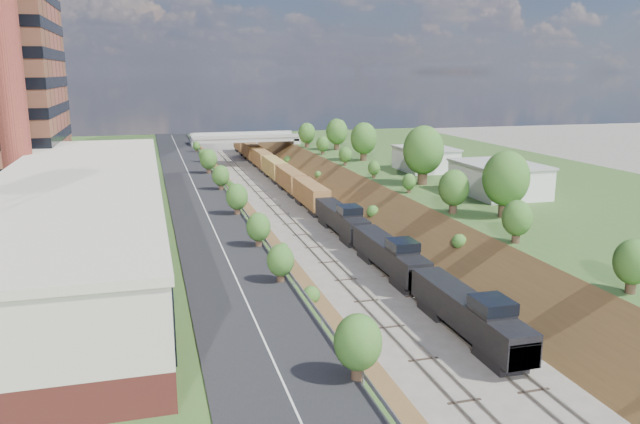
% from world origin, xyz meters
% --- Properties ---
extents(platform_left, '(44.00, 180.00, 5.00)m').
position_xyz_m(platform_left, '(-33.00, 60.00, 2.50)').
color(platform_left, '#325824').
rests_on(platform_left, ground).
extents(platform_right, '(44.00, 180.00, 5.00)m').
position_xyz_m(platform_right, '(33.00, 60.00, 2.50)').
color(platform_right, '#325824').
rests_on(platform_right, ground).
extents(embankment_left, '(10.00, 180.00, 10.00)m').
position_xyz_m(embankment_left, '(-11.00, 60.00, 0.00)').
color(embankment_left, brown).
rests_on(embankment_left, ground).
extents(embankment_right, '(10.00, 180.00, 10.00)m').
position_xyz_m(embankment_right, '(11.00, 60.00, 0.00)').
color(embankment_right, brown).
rests_on(embankment_right, ground).
extents(rail_left_track, '(1.58, 180.00, 0.18)m').
position_xyz_m(rail_left_track, '(-2.60, 60.00, 0.09)').
color(rail_left_track, gray).
rests_on(rail_left_track, ground).
extents(rail_right_track, '(1.58, 180.00, 0.18)m').
position_xyz_m(rail_right_track, '(2.60, 60.00, 0.09)').
color(rail_right_track, gray).
rests_on(rail_right_track, ground).
extents(road, '(8.00, 180.00, 0.10)m').
position_xyz_m(road, '(-15.50, 60.00, 5.05)').
color(road, black).
rests_on(road, platform_left).
extents(guardrail, '(0.10, 171.00, 0.70)m').
position_xyz_m(guardrail, '(-11.40, 59.80, 5.55)').
color(guardrail, '#99999E').
rests_on(guardrail, platform_left).
extents(commercial_building, '(14.30, 62.30, 7.00)m').
position_xyz_m(commercial_building, '(-28.00, 38.00, 8.51)').
color(commercial_building, brown).
rests_on(commercial_building, platform_left).
extents(smokestack, '(3.20, 3.20, 40.00)m').
position_xyz_m(smokestack, '(-36.00, 56.00, 25.00)').
color(smokestack, brown).
rests_on(smokestack, platform_left).
extents(overpass, '(24.50, 8.30, 7.40)m').
position_xyz_m(overpass, '(0.00, 122.00, 4.92)').
color(overpass, gray).
rests_on(overpass, ground).
extents(white_building_near, '(9.00, 12.00, 4.00)m').
position_xyz_m(white_building_near, '(23.50, 52.00, 7.00)').
color(white_building_near, silver).
rests_on(white_building_near, platform_right).
extents(white_building_far, '(8.00, 10.00, 3.60)m').
position_xyz_m(white_building_far, '(23.00, 74.00, 6.80)').
color(white_building_far, silver).
rests_on(white_building_far, platform_right).
extents(tree_right_large, '(5.25, 5.25, 7.61)m').
position_xyz_m(tree_right_large, '(17.00, 40.00, 9.38)').
color(tree_right_large, '#473323').
rests_on(tree_right_large, platform_right).
extents(tree_left_crest, '(2.45, 2.45, 3.55)m').
position_xyz_m(tree_left_crest, '(-11.80, 20.00, 7.04)').
color(tree_left_crest, '#473323').
rests_on(tree_left_crest, platform_left).
extents(freight_train, '(2.70, 138.67, 4.55)m').
position_xyz_m(freight_train, '(2.60, 85.74, 2.40)').
color(freight_train, black).
rests_on(freight_train, ground).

